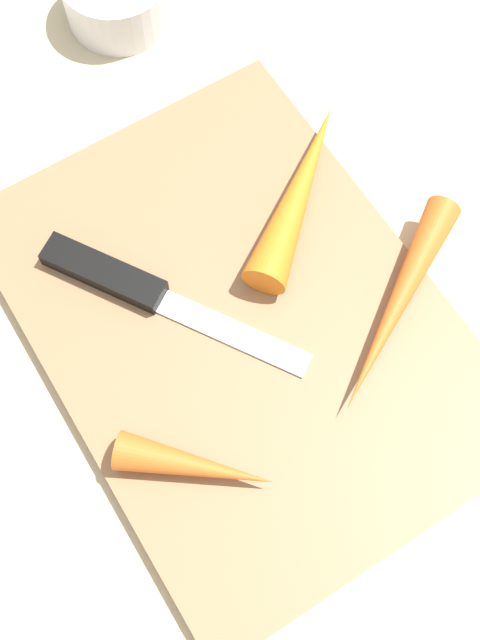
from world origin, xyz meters
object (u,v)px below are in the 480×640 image
cutting_board (240,323)px  carrot_shortest (195,466)px  knife (121,281)px  carrot_longest (398,304)px  carrot_medium (299,191)px

cutting_board → carrot_shortest: 0.11m
carrot_shortest → knife: bearing=124.4°
carrot_shortest → carrot_longest: same height
knife → carrot_medium: 0.14m
carrot_longest → carrot_medium: bearing=-115.5°
carrot_medium → carrot_shortest: (-0.13, 0.16, -0.00)m
cutting_board → carrot_shortest: (-0.07, 0.08, 0.02)m
cutting_board → carrot_shortest: bearing=132.7°
carrot_medium → carrot_longest: 0.11m
knife → carrot_medium: (-0.01, -0.14, 0.01)m
knife → carrot_medium: size_ratio=1.17×
carrot_shortest → carrot_longest: size_ratio=0.60×
cutting_board → carrot_shortest: size_ratio=3.59×
carrot_medium → carrot_longest: size_ratio=0.91×
carrot_medium → knife: bearing=137.8°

